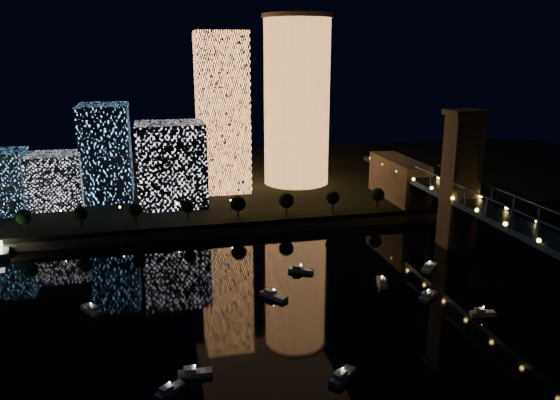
{
  "coord_description": "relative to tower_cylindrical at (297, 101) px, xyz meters",
  "views": [
    {
      "loc": [
        -41.38,
        -120.79,
        70.14
      ],
      "look_at": [
        -0.38,
        55.0,
        20.21
      ],
      "focal_mm": 35.0,
      "sensor_mm": 36.0,
      "label": 1
    }
  ],
  "objects": [
    {
      "name": "seawall",
      "position": [
        -27.83,
        -57.83,
        -44.32
      ],
      "size": [
        420.0,
        6.0,
        3.0
      ],
      "primitive_type": "cube",
      "color": "#6B5E4C",
      "rests_on": "ground"
    },
    {
      "name": "street_lamps",
      "position": [
        -61.83,
        -45.83,
        -36.8
      ],
      "size": [
        132.7,
        0.7,
        5.65
      ],
      "color": "black",
      "rests_on": "far_bank"
    },
    {
      "name": "truss_bridge",
      "position": [
        37.17,
        -136.11,
        -29.57
      ],
      "size": [
        13.0,
        266.0,
        50.0
      ],
      "color": "navy",
      "rests_on": "ground"
    },
    {
      "name": "far_bank",
      "position": [
        -27.83,
        20.17,
        -43.32
      ],
      "size": [
        420.0,
        160.0,
        5.0
      ],
      "primitive_type": "cube",
      "color": "black",
      "rests_on": "ground"
    },
    {
      "name": "tower_rectangular",
      "position": [
        -37.45,
        -6.14,
        -4.18
      ],
      "size": [
        23.03,
        23.03,
        73.27
      ],
      "primitive_type": "cube",
      "color": "#FF9C51",
      "rests_on": "far_bank"
    },
    {
      "name": "motorboats",
      "position": [
        -27.82,
        -128.41,
        -45.0
      ],
      "size": [
        113.07,
        66.43,
        2.78
      ],
      "color": "silver",
      "rests_on": "ground"
    },
    {
      "name": "ground",
      "position": [
        -27.83,
        -139.83,
        -45.82
      ],
      "size": [
        520.0,
        520.0,
        0.0
      ],
      "primitive_type": "plane",
      "color": "black",
      "rests_on": "ground"
    },
    {
      "name": "esplanade_trees",
      "position": [
        -55.81,
        -51.83,
        -35.35
      ],
      "size": [
        165.89,
        6.4,
        8.7
      ],
      "color": "black",
      "rests_on": "far_bank"
    },
    {
      "name": "midrise_blocks",
      "position": [
        -88.97,
        -18.06,
        -23.62
      ],
      "size": [
        91.73,
        44.07,
        42.0
      ],
      "color": "silver",
      "rests_on": "far_bank"
    },
    {
      "name": "tower_cylindrical",
      "position": [
        0.0,
        0.0,
        0.0
      ],
      "size": [
        34.0,
        34.0,
        81.38
      ],
      "color": "#FF9C51",
      "rests_on": "far_bank"
    }
  ]
}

